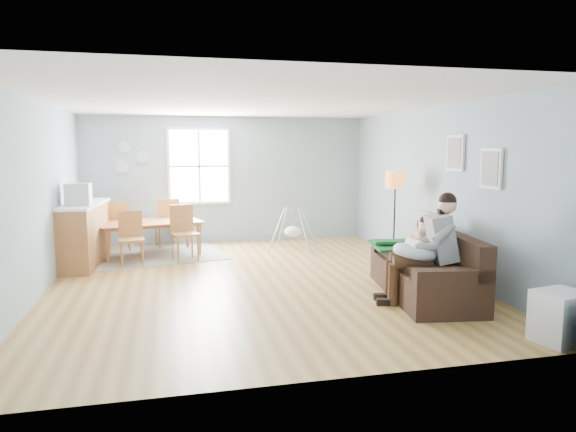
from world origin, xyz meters
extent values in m
cube|color=olive|center=(0.00, 0.00, -0.04)|extent=(8.40, 9.40, 0.08)
cube|color=white|center=(0.00, 0.00, 3.00)|extent=(8.40, 9.40, 0.60)
cube|color=#8096A7|center=(0.00, 4.66, 1.35)|extent=(8.40, 0.08, 3.90)
cube|color=#8096A7|center=(0.00, -4.66, 1.35)|extent=(8.40, 0.08, 3.90)
cube|color=#8096A7|center=(4.16, 0.00, 1.35)|extent=(0.08, 9.40, 3.90)
cube|color=white|center=(-0.60, 3.47, 1.65)|extent=(1.32, 0.06, 1.62)
cube|color=white|center=(-0.60, 3.44, 1.65)|extent=(1.20, 0.02, 1.50)
cube|color=white|center=(-0.60, 3.43, 1.65)|extent=(1.20, 0.03, 0.04)
cube|color=white|center=(-0.60, 3.43, 1.65)|extent=(0.04, 0.03, 1.50)
cube|color=white|center=(2.97, -1.50, 1.75)|extent=(0.04, 0.44, 0.54)
cube|color=slate|center=(2.94, -1.50, 1.75)|extent=(0.01, 0.36, 0.46)
cube|color=white|center=(2.97, -0.60, 1.95)|extent=(0.04, 0.44, 0.54)
cube|color=slate|center=(2.94, -0.60, 1.95)|extent=(0.01, 0.36, 0.46)
cylinder|color=#A6BDC7|center=(-2.10, 3.47, 2.05)|extent=(0.24, 0.02, 0.24)
cylinder|color=#A6BDC7|center=(-1.75, 3.47, 1.85)|extent=(0.26, 0.02, 0.26)
cylinder|color=#A6BDC7|center=(-2.15, 3.47, 1.65)|extent=(0.28, 0.02, 0.28)
cube|color=black|center=(2.14, -1.30, 0.22)|extent=(1.25, 2.31, 0.44)
cube|color=black|center=(2.50, -1.36, 0.66)|extent=(0.53, 2.20, 0.45)
cube|color=black|center=(1.99, -2.29, 0.52)|extent=(0.96, 0.34, 0.17)
cube|color=black|center=(2.28, -0.32, 0.52)|extent=(0.96, 0.34, 0.17)
cube|color=#125124|center=(2.22, -0.58, 0.56)|extent=(1.13, 1.01, 0.04)
cube|color=tan|center=(2.51, -0.78, 0.81)|extent=(0.18, 0.54, 0.54)
cube|color=gray|center=(2.18, -1.64, 0.87)|extent=(0.48, 0.55, 0.64)
sphere|color=#EAAF8F|center=(2.25, -1.66, 1.30)|extent=(0.24, 0.24, 0.24)
sphere|color=black|center=(2.25, -1.66, 1.35)|extent=(0.23, 0.23, 0.23)
cylinder|color=#332112|center=(1.78, -1.66, 0.56)|extent=(0.52, 0.29, 0.17)
cylinder|color=#332112|center=(1.84, -1.44, 0.56)|extent=(0.52, 0.29, 0.17)
cylinder|color=#332112|center=(1.55, -1.61, 0.27)|extent=(0.14, 0.14, 0.54)
cylinder|color=#332112|center=(1.61, -1.38, 0.27)|extent=(0.14, 0.14, 0.54)
cube|color=black|center=(1.47, -1.59, 0.04)|extent=(0.28, 0.17, 0.08)
cube|color=black|center=(1.52, -1.36, 0.04)|extent=(0.28, 0.17, 0.08)
torus|color=#CBE9FF|center=(1.85, -1.58, 0.69)|extent=(0.60, 0.58, 0.23)
cylinder|color=white|center=(1.85, -1.58, 0.78)|extent=(0.14, 0.32, 0.14)
sphere|color=#EAAF8F|center=(1.87, -1.40, 0.80)|extent=(0.12, 0.12, 0.12)
cube|color=white|center=(2.21, -1.10, 0.73)|extent=(0.26, 0.29, 0.37)
sphere|color=#EAAF8F|center=(2.24, -1.10, 0.98)|extent=(0.17, 0.17, 0.17)
sphere|color=black|center=(2.24, -1.10, 1.01)|extent=(0.17, 0.17, 0.17)
cylinder|color=#EE3A7E|center=(1.97, -1.15, 0.56)|extent=(0.31, 0.12, 0.09)
cylinder|color=#EE3A7E|center=(1.98, -1.00, 0.56)|extent=(0.31, 0.12, 0.09)
cylinder|color=#EE3A7E|center=(1.83, -1.13, 0.39)|extent=(0.08, 0.08, 0.30)
cylinder|color=#EE3A7E|center=(1.84, -0.99, 0.39)|extent=(0.08, 0.08, 0.30)
cylinder|color=black|center=(2.54, 0.54, 0.02)|extent=(0.29, 0.29, 0.03)
cylinder|color=black|center=(2.54, 0.54, 0.72)|extent=(0.03, 0.03, 1.44)
cylinder|color=orange|center=(2.54, 0.54, 1.49)|extent=(0.33, 0.33, 0.29)
cube|color=white|center=(2.70, -3.20, 0.27)|extent=(0.56, 0.51, 0.54)
cube|color=black|center=(2.49, -3.24, 0.27)|extent=(0.10, 0.37, 0.43)
cube|color=gray|center=(-1.60, 2.35, 0.01)|extent=(2.98, 2.51, 0.01)
imported|color=brown|center=(-1.60, 2.35, 0.32)|extent=(2.03, 1.42, 0.65)
cube|color=#A26038|center=(-1.90, 1.53, 0.46)|extent=(0.47, 0.47, 0.04)
cube|color=#A26038|center=(-1.92, 1.72, 0.71)|extent=(0.41, 0.09, 0.47)
cylinder|color=#A26038|center=(-2.05, 1.34, 0.23)|extent=(0.04, 0.04, 0.46)
cylinder|color=#A26038|center=(-1.71, 1.38, 0.23)|extent=(0.04, 0.04, 0.46)
cylinder|color=#A26038|center=(-2.09, 1.68, 0.23)|extent=(0.04, 0.04, 0.46)
cylinder|color=#A26038|center=(-1.75, 1.72, 0.23)|extent=(0.04, 0.04, 0.46)
cube|color=#A26038|center=(-0.98, 1.74, 0.48)|extent=(0.55, 0.55, 0.04)
cube|color=#A26038|center=(-1.03, 1.94, 0.75)|extent=(0.43, 0.15, 0.50)
cylinder|color=#A26038|center=(-1.11, 1.52, 0.24)|extent=(0.04, 0.04, 0.48)
cylinder|color=#A26038|center=(-0.76, 1.61, 0.24)|extent=(0.04, 0.04, 0.48)
cylinder|color=#A26038|center=(-1.20, 1.87, 0.24)|extent=(0.04, 0.04, 0.48)
cylinder|color=#A26038|center=(-0.85, 1.96, 0.24)|extent=(0.04, 0.04, 0.48)
cube|color=#A26038|center=(-2.22, 2.96, 0.48)|extent=(0.49, 0.49, 0.04)
cube|color=#A26038|center=(-2.20, 2.76, 0.74)|extent=(0.43, 0.08, 0.49)
cylinder|color=#A26038|center=(-2.06, 3.16, 0.24)|extent=(0.04, 0.04, 0.48)
cylinder|color=#A26038|center=(-2.42, 3.12, 0.24)|extent=(0.04, 0.04, 0.48)
cylinder|color=#A26038|center=(-2.02, 2.80, 0.24)|extent=(0.04, 0.04, 0.48)
cylinder|color=#A26038|center=(-2.38, 2.76, 0.24)|extent=(0.04, 0.04, 0.48)
cube|color=#A26038|center=(-1.30, 3.17, 0.49)|extent=(0.55, 0.55, 0.04)
cube|color=#A26038|center=(-1.26, 2.96, 0.76)|extent=(0.44, 0.14, 0.50)
cylinder|color=#A26038|center=(-1.16, 3.39, 0.25)|extent=(0.04, 0.04, 0.49)
cylinder|color=#A26038|center=(-1.52, 3.31, 0.25)|extent=(0.04, 0.04, 0.49)
cylinder|color=#A26038|center=(-1.08, 3.02, 0.25)|extent=(0.04, 0.04, 0.49)
cylinder|color=#A26038|center=(-1.44, 2.95, 0.25)|extent=(0.04, 0.04, 0.49)
cube|color=brown|center=(-2.70, 1.84, 0.53)|extent=(0.66, 1.93, 1.05)
cube|color=white|center=(-2.70, 1.84, 1.06)|extent=(0.71, 1.97, 0.04)
cube|color=#B9BABE|center=(-2.71, 1.47, 1.27)|extent=(0.39, 0.37, 0.36)
cube|color=black|center=(-2.89, 1.47, 1.27)|extent=(0.03, 0.30, 0.26)
cylinder|color=#B9BABE|center=(1.16, 2.28, 0.86)|extent=(0.23, 0.46, 0.04)
ellipsoid|color=silver|center=(1.16, 2.28, 0.37)|extent=(0.35, 0.35, 0.21)
cylinder|color=#B9BABE|center=(1.16, 2.28, 0.61)|extent=(0.01, 0.01, 0.39)
cylinder|color=#B9BABE|center=(0.80, 2.15, 0.44)|extent=(0.40, 0.19, 0.85)
cylinder|color=#B9BABE|center=(1.29, 1.92, 0.44)|extent=(0.17, 0.41, 0.85)
cylinder|color=#B9BABE|center=(1.02, 2.64, 0.44)|extent=(0.17, 0.41, 0.85)
cylinder|color=#B9BABE|center=(1.52, 2.42, 0.44)|extent=(0.40, 0.19, 0.85)
camera|label=1|loc=(-1.24, -7.58, 2.00)|focal=32.00mm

